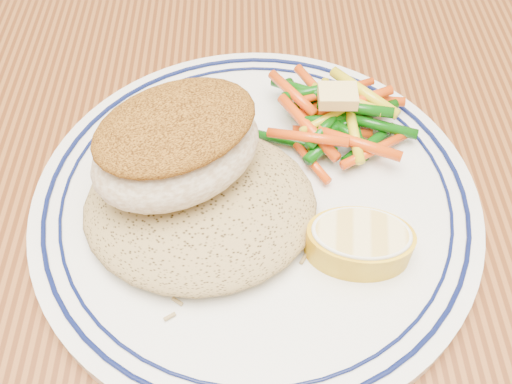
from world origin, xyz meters
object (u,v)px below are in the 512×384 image
object	(u,v)px
vegetable_pile	(337,116)
lemon_wedge	(359,242)
dining_table	(220,337)
rice_pilaf	(200,202)
plate	(256,202)
fish_fillet	(177,145)

from	to	relation	value
vegetable_pile	lemon_wedge	bearing A→B (deg)	-88.54
dining_table	vegetable_pile	bearing A→B (deg)	51.38
rice_pilaf	vegetable_pile	world-z (taller)	vegetable_pile
vegetable_pile	lemon_wedge	distance (m)	0.10
plate	lemon_wedge	world-z (taller)	lemon_wedge
plate	vegetable_pile	distance (m)	0.08
plate	rice_pilaf	xyz separation A→B (m)	(-0.03, -0.01, 0.02)
rice_pilaf	vegetable_pile	xyz separation A→B (m)	(0.09, 0.07, 0.00)
rice_pilaf	lemon_wedge	distance (m)	0.10
dining_table	rice_pilaf	bearing A→B (deg)	100.88
vegetable_pile	dining_table	bearing A→B (deg)	-128.62
dining_table	lemon_wedge	size ratio (longest dim) A/B	22.28
plate	fish_fillet	bearing A→B (deg)	176.94
lemon_wedge	fish_fillet	bearing A→B (deg)	156.12
plate	lemon_wedge	size ratio (longest dim) A/B	4.31
dining_table	plate	xyz separation A→B (m)	(0.03, 0.05, 0.11)
plate	lemon_wedge	bearing A→B (deg)	-36.69
dining_table	plate	world-z (taller)	plate
fish_fillet	vegetable_pile	bearing A→B (deg)	28.46
rice_pilaf	fish_fillet	bearing A→B (deg)	125.32
plate	lemon_wedge	distance (m)	0.08
dining_table	fish_fillet	xyz separation A→B (m)	(-0.02, 0.05, 0.16)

